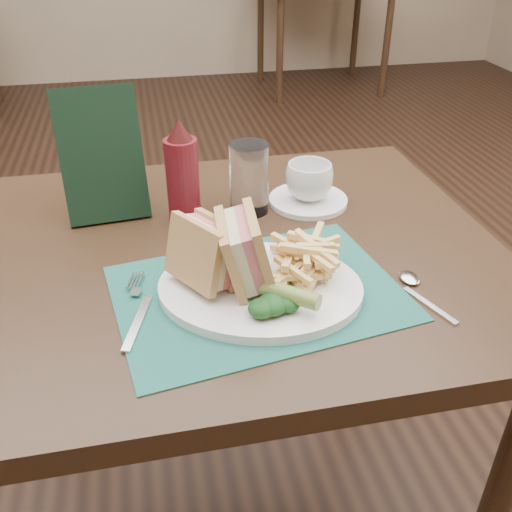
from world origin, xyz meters
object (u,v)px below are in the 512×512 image
Objects in this scene: sandwich_half_a at (194,257)px; ketchup_bottle at (182,171)px; table_bg_right at (321,37)px; sandwich_half_b at (231,251)px; check_presenter at (102,155)px; plate at (260,288)px; saucer at (308,200)px; table_main at (236,405)px; coffee_cup at (309,181)px; placemat at (258,293)px; drinking_glass at (249,179)px.

sandwich_half_a is 0.55× the size of ketchup_bottle.
sandwich_half_b is at bearing -109.57° from table_bg_right.
check_presenter is (-0.13, 0.05, 0.02)m from ketchup_bottle.
plate is 0.31m from saucer.
sandwich_half_b is 0.75× the size of saucer.
table_main is 0.49m from ketchup_bottle.
saucer is (-1.08, -3.32, 0.38)m from table_bg_right.
sandwich_half_b is at bearing -80.04° from ketchup_bottle.
sandwich_half_a is 0.36m from coffee_cup.
table_main is 1.00× the size of table_bg_right.
sandwich_half_a is at bearing -133.39° from saucer.
placemat is 0.27m from drinking_glass.
sandwich_half_b is (0.05, -0.00, 0.00)m from sandwich_half_a.
placemat is 4.61× the size of coffee_cup.
table_main is at bearing -142.62° from coffee_cup.
table_main is 8.82× the size of sandwich_half_a.
drinking_glass is at bearing 65.98° from table_main.
saucer is 0.13m from drinking_glass.
drinking_glass is at bearing -14.94° from check_presenter.
table_bg_right is 3.83m from sandwich_half_b.
table_main is 0.47m from coffee_cup.
drinking_glass is at bearing 30.01° from sandwich_half_a.
table_main is at bearing 96.55° from placemat.
table_bg_right is 3.62m from check_presenter.
plate is (0.00, -0.00, 0.01)m from placemat.
table_main is 0.47m from sandwich_half_b.
plate is at bearing -119.27° from coffee_cup.
sandwich_half_a is at bearing -119.94° from table_main.
ketchup_bottle is (-0.04, 0.25, 0.02)m from sandwich_half_b.
check_presenter is (-0.37, 0.03, 0.11)m from saucer.
drinking_glass reaches higher than plate.
placemat is 2.74× the size of saucer.
table_main is 0.41m from plate.
ketchup_bottle is at bearing 55.02° from sandwich_half_a.
sandwich_half_b is (-0.02, -0.13, 0.45)m from table_main.
placemat is 3.17× the size of drinking_glass.
sandwich_half_b is 0.86× the size of drinking_glass.
table_bg_right is 2.19× the size of placemat.
table_bg_right is at bearing 60.52° from check_presenter.
plate is 2.94× the size of sandwich_half_a.
sandwich_half_a is 0.43× the size of check_presenter.
drinking_glass is (0.08, 0.25, -0.01)m from sandwich_half_b.
drinking_glass is (0.05, 0.12, 0.44)m from table_main.
sandwich_half_a reaches higher than saucer.
check_presenter is at bearing 174.86° from saucer.
placemat is 0.01m from plate.
check_presenter is (-0.22, 0.30, 0.10)m from plate.
placemat is 0.31m from saucer.
sandwich_half_a reaches higher than placemat.
plate is 0.28m from ketchup_bottle.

